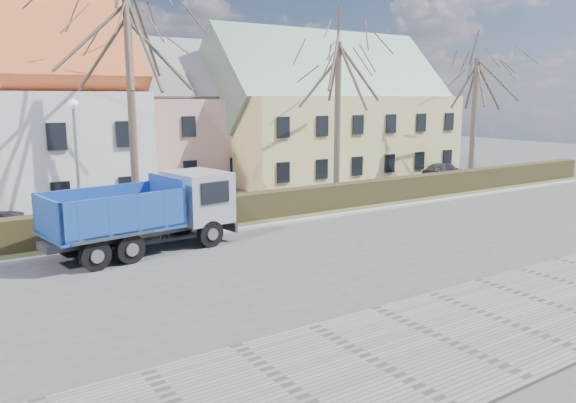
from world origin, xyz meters
TOP-DOWN VIEW (x-y plane):
  - ground at (0.00, 0.00)m, footprint 120.00×120.00m
  - sidewalk_near at (0.00, -8.50)m, footprint 80.00×5.00m
  - curb_far at (0.00, 4.60)m, footprint 80.00×0.30m
  - grass_strip at (0.00, 6.20)m, footprint 80.00×3.00m
  - hedge at (0.00, 6.00)m, footprint 60.00×0.90m
  - building_pink at (4.00, 20.00)m, footprint 10.80×8.80m
  - building_yellow at (16.00, 17.00)m, footprint 18.80×10.80m
  - tree_1 at (-2.00, 8.50)m, footprint 9.20×9.20m
  - tree_2 at (10.00, 8.50)m, footprint 8.00×8.00m
  - tree_3 at (22.00, 8.50)m, footprint 7.60×7.60m
  - dump_truck at (-3.64, 3.52)m, footprint 7.88×3.87m
  - streetlight at (-4.90, 7.00)m, footprint 0.46×0.46m
  - cart_frame at (-2.32, 4.54)m, footprint 0.76×0.59m
  - parked_car_b at (21.03, 10.10)m, footprint 4.77×3.04m

SIDE VIEW (x-z plane):
  - ground at x=0.00m, z-range 0.00..0.00m
  - sidewalk_near at x=0.00m, z-range 0.00..0.08m
  - grass_strip at x=0.00m, z-range 0.00..0.10m
  - curb_far at x=0.00m, z-range 0.00..0.12m
  - cart_frame at x=-2.32m, z-range 0.00..0.62m
  - parked_car_b at x=21.03m, z-range 0.00..1.29m
  - hedge at x=0.00m, z-range 0.00..1.30m
  - dump_truck at x=-3.64m, z-range 0.00..3.02m
  - streetlight at x=-4.90m, z-range 0.00..5.93m
  - building_pink at x=4.00m, z-range 0.00..8.00m
  - building_yellow at x=16.00m, z-range 0.00..8.50m
  - tree_3 at x=22.00m, z-range 0.00..10.45m
  - tree_2 at x=10.00m, z-range 0.00..11.00m
  - tree_1 at x=-2.00m, z-range 0.00..12.65m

